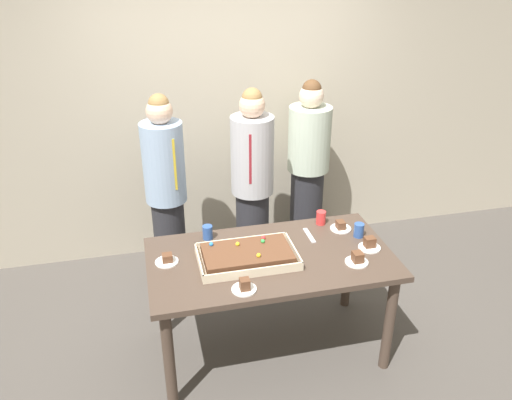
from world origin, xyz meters
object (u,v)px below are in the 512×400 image
(person_green_shirt_behind, at_px, (166,193))
(sheet_cake, at_px, (247,256))
(plated_slice_center_front, at_px, (341,227))
(plated_slice_far_right, at_px, (357,259))
(person_serving_front, at_px, (252,186))
(plated_slice_far_left, at_px, (244,287))
(drink_cup_middle, at_px, (359,230))
(drink_cup_nearest, at_px, (208,232))
(drink_cup_far_end, at_px, (321,218))
(plated_slice_near_left, at_px, (167,260))
(cake_server_utensil, at_px, (309,235))
(plated_slice_near_right, at_px, (369,244))
(party_table, at_px, (271,269))
(person_striped_tie_right, at_px, (308,170))

(person_green_shirt_behind, bearing_deg, sheet_cake, 0.01)
(plated_slice_center_front, bearing_deg, sheet_cake, -161.88)
(plated_slice_center_front, bearing_deg, plated_slice_far_right, -97.80)
(plated_slice_center_front, height_order, person_serving_front, person_serving_front)
(plated_slice_far_left, height_order, drink_cup_middle, drink_cup_middle)
(drink_cup_nearest, xyz_separation_m, drink_cup_far_end, (0.84, 0.02, 0.00))
(plated_slice_center_front, xyz_separation_m, drink_cup_nearest, (-0.95, 0.09, 0.03))
(plated_slice_near_left, distance_m, cake_server_utensil, 1.01)
(plated_slice_near_right, bearing_deg, party_table, 175.62)
(person_serving_front, bearing_deg, drink_cup_nearest, -21.84)
(plated_slice_near_right, bearing_deg, drink_cup_nearest, 160.25)
(plated_slice_near_left, height_order, plated_slice_center_front, plated_slice_center_front)
(plated_slice_far_left, xyz_separation_m, plated_slice_far_right, (0.77, 0.12, 0.00))
(person_serving_front, xyz_separation_m, person_striped_tie_right, (0.56, 0.24, -0.02))
(plated_slice_near_right, height_order, plated_slice_center_front, plated_slice_near_right)
(plated_slice_far_left, height_order, cake_server_utensil, plated_slice_far_left)
(drink_cup_nearest, bearing_deg, plated_slice_near_right, -19.75)
(drink_cup_nearest, distance_m, drink_cup_far_end, 0.84)
(plated_slice_far_left, bearing_deg, sheet_cake, 74.38)
(cake_server_utensil, xyz_separation_m, person_striped_tie_right, (0.32, 0.99, 0.06))
(drink_cup_far_end, distance_m, person_striped_tie_right, 0.86)
(drink_cup_middle, bearing_deg, person_green_shirt_behind, 145.81)
(plated_slice_near_left, bearing_deg, drink_cup_nearest, 38.21)
(plated_slice_far_right, xyz_separation_m, cake_server_utensil, (-0.19, 0.39, -0.02))
(drink_cup_middle, bearing_deg, person_striped_tie_right, 90.82)
(plated_slice_far_right, height_order, drink_cup_nearest, drink_cup_nearest)
(sheet_cake, distance_m, plated_slice_far_right, 0.71)
(plated_slice_near_right, bearing_deg, person_serving_front, 120.37)
(party_table, relative_size, plated_slice_near_left, 10.74)
(plated_slice_far_left, distance_m, person_green_shirt_behind, 1.34)
(drink_cup_nearest, bearing_deg, person_striped_tie_right, 40.11)
(person_green_shirt_behind, bearing_deg, plated_slice_far_left, -8.84)
(party_table, height_order, plated_slice_near_left, plated_slice_near_left)
(drink_cup_nearest, height_order, person_serving_front, person_serving_front)
(person_serving_front, bearing_deg, plated_slice_center_front, 49.44)
(plated_slice_far_left, distance_m, drink_cup_middle, 1.01)
(drink_cup_middle, height_order, person_serving_front, person_serving_front)
(cake_server_utensil, bearing_deg, plated_slice_near_left, -173.87)
(sheet_cake, bearing_deg, plated_slice_near_left, 169.14)
(person_striped_tie_right, bearing_deg, plated_slice_far_left, 3.35)
(sheet_cake, height_order, drink_cup_middle, same)
(person_serving_front, bearing_deg, plated_slice_far_right, 35.53)
(party_table, bearing_deg, sheet_cake, -176.01)
(plated_slice_near_left, bearing_deg, plated_slice_center_front, 6.62)
(drink_cup_nearest, distance_m, person_green_shirt_behind, 0.68)
(drink_cup_far_end, distance_m, person_serving_front, 0.71)
(party_table, height_order, plated_slice_center_front, plated_slice_center_front)
(drink_cup_middle, relative_size, drink_cup_far_end, 1.00)
(party_table, distance_m, drink_cup_far_end, 0.60)
(plated_slice_near_right, xyz_separation_m, person_striped_tie_right, (-0.03, 1.23, 0.03))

